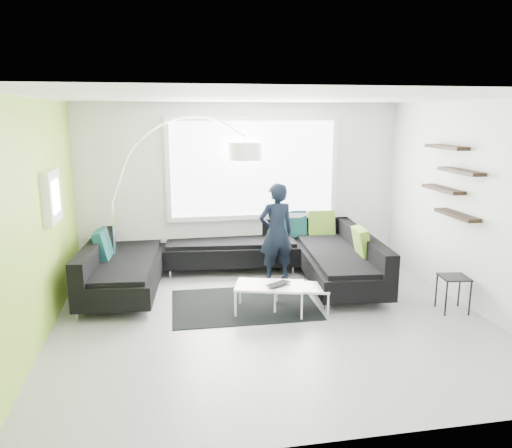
{
  "coord_description": "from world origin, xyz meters",
  "views": [
    {
      "loc": [
        -1.3,
        -5.9,
        2.6
      ],
      "look_at": [
        -0.04,
        0.9,
        1.08
      ],
      "focal_mm": 35.0,
      "sensor_mm": 36.0,
      "label": 1
    }
  ],
  "objects": [
    {
      "name": "rug",
      "position": [
        -0.28,
        0.58,
        0.01
      ],
      "size": [
        2.0,
        1.48,
        0.01
      ],
      "primitive_type": "cube",
      "rotation": [
        0.0,
        0.0,
        -0.02
      ],
      "color": "black",
      "rests_on": "ground"
    },
    {
      "name": "laptop",
      "position": [
        0.16,
        0.18,
        0.4
      ],
      "size": [
        0.57,
        0.56,
        0.03
      ],
      "primitive_type": "imported",
      "rotation": [
        0.0,
        0.0,
        0.57
      ],
      "color": "black",
      "rests_on": "coffee_table"
    },
    {
      "name": "side_table",
      "position": [
        2.45,
        -0.16,
        0.25
      ],
      "size": [
        0.4,
        0.4,
        0.49
      ],
      "primitive_type": "cube",
      "rotation": [
        0.0,
        0.0,
        -0.13
      ],
      "color": "black",
      "rests_on": "ground"
    },
    {
      "name": "person",
      "position": [
        0.39,
        1.5,
        0.79
      ],
      "size": [
        0.69,
        0.56,
        1.57
      ],
      "primitive_type": "imported",
      "rotation": [
        0.0,
        0.0,
        3.3
      ],
      "color": "black",
      "rests_on": "ground"
    },
    {
      "name": "room_shell",
      "position": [
        0.04,
        0.21,
        1.81
      ],
      "size": [
        5.54,
        5.04,
        2.82
      ],
      "color": "silver",
      "rests_on": "ground"
    },
    {
      "name": "coffee_table",
      "position": [
        0.25,
        0.29,
        0.19
      ],
      "size": [
        1.31,
        0.98,
        0.38
      ],
      "primitive_type": "cube",
      "rotation": [
        0.0,
        0.0,
        -0.28
      ],
      "color": "white",
      "rests_on": "ground"
    },
    {
      "name": "arc_lamp",
      "position": [
        -2.08,
        1.66,
        1.29
      ],
      "size": [
        2.51,
        1.16,
        2.59
      ],
      "primitive_type": null,
      "rotation": [
        0.0,
        0.0,
        0.13
      ],
      "color": "silver",
      "rests_on": "ground"
    },
    {
      "name": "sectional_sofa",
      "position": [
        -0.3,
        1.44,
        0.41
      ],
      "size": [
        4.48,
        3.0,
        0.92
      ],
      "rotation": [
        0.0,
        0.0,
        -0.09
      ],
      "color": "black",
      "rests_on": "ground"
    },
    {
      "name": "ground",
      "position": [
        0.0,
        0.0,
        0.0
      ],
      "size": [
        5.5,
        5.5,
        0.0
      ],
      "primitive_type": "plane",
      "color": "gray",
      "rests_on": "ground"
    }
  ]
}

